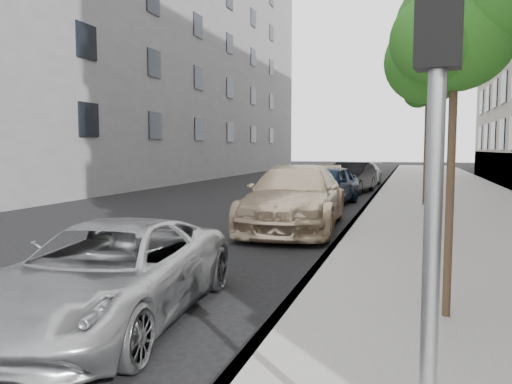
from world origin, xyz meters
The scene contains 12 objects.
ground centered at (0.00, 0.00, 0.00)m, with size 160.00×160.00×0.00m, color black.
sidewalk centered at (4.30, 24.00, 0.07)m, with size 6.40×72.00×0.14m, color gray.
curb centered at (1.18, 24.00, 0.07)m, with size 0.15×72.00×0.14m, color #9E9B93.
tree_near centered at (3.23, 1.50, 3.63)m, with size 1.77×1.57×4.37m.
tree_mid centered at (3.23, 8.00, 4.31)m, with size 1.72×1.52×5.02m.
tree_far centered at (3.23, 14.50, 4.58)m, with size 1.78×1.58×5.32m.
signal_pole centered at (2.87, -2.05, 2.06)m, with size 0.26×0.21×3.06m.
minivan centered at (-0.93, 0.43, 0.64)m, with size 2.11×4.58×1.27m, color #A6A7AA.
suv centered at (-0.33, 8.48, 0.88)m, with size 2.46×6.04×1.75m, color #CEB493.
sedan_blue centered at (-0.46, 14.43, 0.79)m, with size 1.87×4.66×1.59m, color black.
sedan_black centered at (-0.15, 20.21, 0.77)m, with size 1.62×4.65×1.53m, color black.
sedan_rear centered at (-0.10, 25.58, 0.71)m, with size 1.99×4.88×1.42m, color #B5B8BD.
Camera 1 is at (2.74, -5.02, 2.23)m, focal length 35.00 mm.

